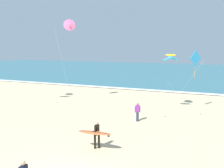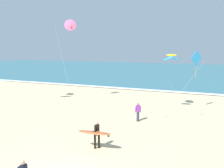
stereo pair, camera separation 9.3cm
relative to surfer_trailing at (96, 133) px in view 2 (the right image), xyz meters
The scene contains 7 objects.
ocean_water 50.26m from the surfer_trailing, 90.07° to the left, with size 160.00×60.00×0.08m, color #336B7A.
shoreline_foam 20.57m from the surfer_trailing, 90.18° to the left, with size 160.00×1.18×0.01m, color white.
surfer_trailing is the anchor object (origin of this frame).
kite_delta_rose_near 14.90m from the surfer_trailing, 127.83° to the left, with size 1.97×1.50×9.14m.
kite_arc_golden_mid 11.85m from the surfer_trailing, 75.44° to the left, with size 3.69×2.46×5.48m.
kite_diamond_cobalt_far 12.79m from the surfer_trailing, 65.83° to the left, with size 2.64×3.54×5.86m.
bystander_purple_top 6.30m from the surfer_trailing, 82.14° to the left, with size 0.42×0.34×1.59m.
Camera 2 is at (5.96, -8.28, 6.08)m, focal length 37.42 mm.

